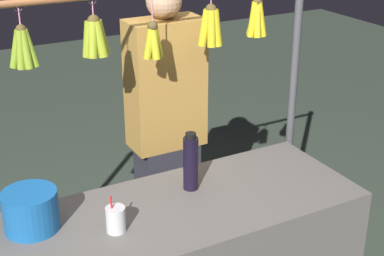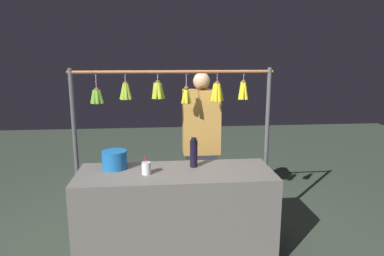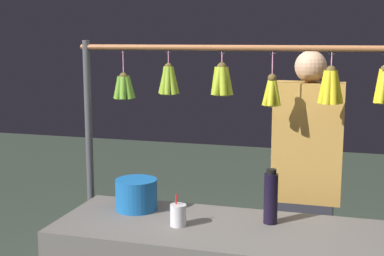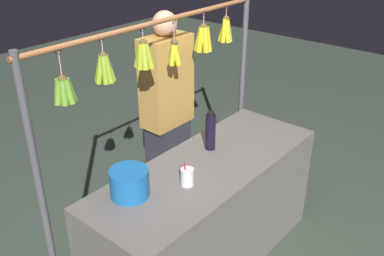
# 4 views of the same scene
# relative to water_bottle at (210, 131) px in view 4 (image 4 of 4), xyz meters

# --- Properties ---
(market_counter) EXTENTS (1.79, 0.65, 0.82)m
(market_counter) POSITION_rel_water_bottle_xyz_m (0.18, 0.12, -0.55)
(market_counter) COLOR #66605B
(market_counter) RESTS_ON ground
(display_rack) EXTENTS (2.01, 0.13, 1.75)m
(display_rack) POSITION_rel_water_bottle_xyz_m (0.18, -0.28, 0.33)
(display_rack) COLOR #4C4C51
(display_rack) RESTS_ON ground
(water_bottle) EXTENTS (0.07, 0.07, 0.28)m
(water_bottle) POSITION_rel_water_bottle_xyz_m (0.00, 0.00, 0.00)
(water_bottle) COLOR black
(water_bottle) RESTS_ON market_counter
(blue_bucket) EXTENTS (0.23, 0.23, 0.17)m
(blue_bucket) POSITION_rel_water_bottle_xyz_m (0.74, -0.02, -0.05)
(blue_bucket) COLOR #1A63B1
(blue_bucket) RESTS_ON market_counter
(drink_cup) EXTENTS (0.08, 0.08, 0.16)m
(drink_cup) POSITION_rel_water_bottle_xyz_m (0.44, 0.17, -0.08)
(drink_cup) COLOR silver
(drink_cup) RESTS_ON market_counter
(vendor_person) EXTENTS (0.40, 0.22, 1.69)m
(vendor_person) POSITION_rel_water_bottle_xyz_m (-0.14, -0.54, -0.13)
(vendor_person) COLOR #2D2D38
(vendor_person) RESTS_ON ground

